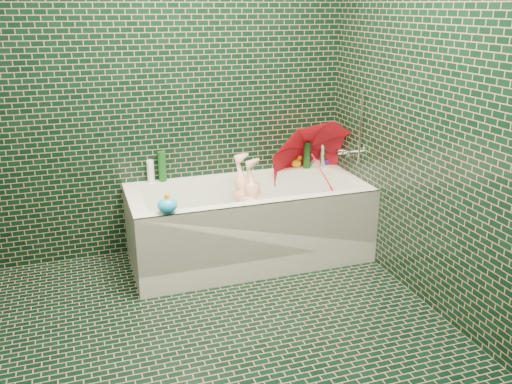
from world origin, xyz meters
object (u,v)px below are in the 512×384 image
object	(u,v)px
bath_toy	(167,205)
umbrella	(321,170)
child	(254,219)
rubber_duck	(297,162)
bathtub	(249,231)

from	to	relation	value
bath_toy	umbrella	bearing A→B (deg)	-4.61
child	rubber_duck	bearing A→B (deg)	121.92
child	rubber_duck	distance (m)	0.67
rubber_duck	bathtub	bearing A→B (deg)	-167.71
child	umbrella	size ratio (longest dim) A/B	1.35
umbrella	rubber_duck	size ratio (longest dim) A/B	6.08
bathtub	child	bearing A→B (deg)	-20.71
bathtub	umbrella	bearing A→B (deg)	9.36
umbrella	bath_toy	world-z (taller)	umbrella
rubber_duck	umbrella	bearing A→B (deg)	-94.39
umbrella	bath_toy	bearing A→B (deg)	-154.61
bathtub	bath_toy	world-z (taller)	bath_toy
child	bath_toy	size ratio (longest dim) A/B	6.01
child	umbrella	world-z (taller)	umbrella
bathtub	rubber_duck	xyz separation A→B (m)	(0.52, 0.36, 0.38)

